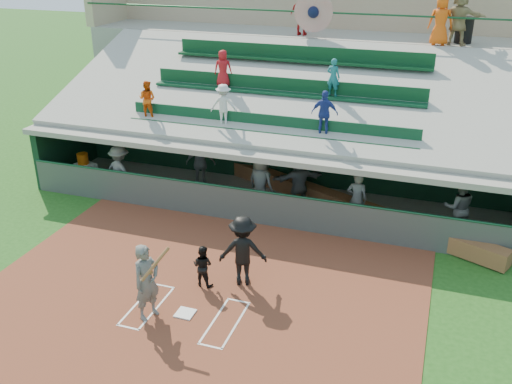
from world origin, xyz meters
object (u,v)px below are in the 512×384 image
(water_cooler, at_px, (83,159))
(trash_bin, at_px, (464,30))
(batter_at_plate, at_px, (147,282))
(home_plate, at_px, (185,313))
(catcher, at_px, (203,266))
(white_table, at_px, (86,172))

(water_cooler, bearing_deg, trash_bin, 28.13)
(batter_at_plate, xyz_separation_m, water_cooler, (-6.23, 6.56, -0.11))
(home_plate, height_order, batter_at_plate, batter_at_plate)
(batter_at_plate, distance_m, catcher, 1.81)
(catcher, distance_m, water_cooler, 8.48)
(trash_bin, bearing_deg, water_cooler, -151.87)
(catcher, bearing_deg, water_cooler, -31.28)
(catcher, height_order, white_table, catcher)
(catcher, bearing_deg, trash_bin, -111.49)
(home_plate, xyz_separation_m, white_table, (-6.92, 6.25, 0.32))
(batter_at_plate, relative_size, water_cooler, 4.91)
(trash_bin, bearing_deg, home_plate, -113.09)
(white_table, bearing_deg, water_cooler, -135.44)
(catcher, xyz_separation_m, white_table, (-6.83, 4.95, -0.23))
(home_plate, height_order, white_table, white_table)
(batter_at_plate, height_order, water_cooler, batter_at_plate)
(batter_at_plate, height_order, trash_bin, trash_bin)
(home_plate, bearing_deg, batter_at_plate, -155.82)
(catcher, height_order, trash_bin, trash_bin)
(home_plate, height_order, catcher, catcher)
(home_plate, height_order, trash_bin, trash_bin)
(home_plate, relative_size, white_table, 0.60)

